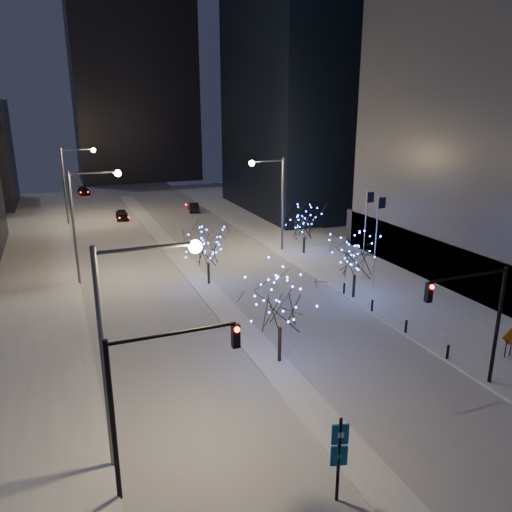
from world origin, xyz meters
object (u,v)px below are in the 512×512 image
street_lamp_w_mid (85,211)px  traffic_signal_east (478,310)px  car_near (122,215)px  traffic_signal_west (152,386)px  car_far (84,191)px  construction_sign (510,339)px  wayfinding_sign (339,451)px  street_lamp_w_near (128,326)px  holiday_tree_median_far (208,246)px  holiday_tree_median_near (280,302)px  holiday_tree_plaza_near (356,255)px  holiday_tree_plaza_far (305,222)px  street_lamp_east (275,192)px  street_lamp_w_far (72,175)px  car_mid (193,207)px

street_lamp_w_mid → traffic_signal_east: (17.88, -26.00, -1.74)m
car_near → traffic_signal_west: bearing=-92.7°
car_far → construction_sign: (20.37, -72.99, 0.70)m
traffic_signal_west → wayfinding_sign: 7.65m
street_lamp_w_near → traffic_signal_west: bearing=-76.0°
holiday_tree_median_far → holiday_tree_median_near: bearing=-90.0°
holiday_tree_plaza_near → construction_sign: (3.32, -12.25, -2.35)m
car_near → holiday_tree_median_near: holiday_tree_median_near is taller
traffic_signal_west → car_far: 75.93m
traffic_signal_west → holiday_tree_plaza_near: (18.94, 15.05, -1.07)m
car_near → holiday_tree_plaza_far: size_ratio=0.74×
street_lamp_w_mid → holiday_tree_median_far: (9.44, -4.46, -2.95)m
street_lamp_east → holiday_tree_plaza_near: bearing=-88.4°
traffic_signal_east → holiday_tree_median_far: (-8.44, 21.54, -1.21)m
street_lamp_w_far → street_lamp_w_mid: bearing=-90.0°
holiday_tree_median_far → holiday_tree_plaza_far: bearing=23.9°
street_lamp_w_far → car_mid: size_ratio=2.49×
traffic_signal_west → construction_sign: size_ratio=3.56×
car_far → holiday_tree_plaza_far: holiday_tree_plaza_far is taller
wayfinding_sign → holiday_tree_median_near: bearing=93.4°
street_lamp_w_mid → construction_sign: bearing=-46.8°
car_far → street_lamp_w_mid: bearing=-97.1°
wayfinding_sign → construction_sign: (15.82, 6.14, -0.99)m
street_lamp_w_near → street_lamp_east: size_ratio=1.00×
holiday_tree_median_far → holiday_tree_plaza_near: (10.00, -7.49, 0.13)m
holiday_tree_plaza_far → construction_sign: (1.24, -25.10, -2.12)m
street_lamp_w_far → car_far: (2.39, 23.79, -5.87)m
holiday_tree_median_far → construction_sign: 23.92m
street_lamp_w_near → street_lamp_east: (19.02, 28.00, -0.05)m
street_lamp_w_far → holiday_tree_plaza_far: size_ratio=1.84×
holiday_tree_plaza_near → traffic_signal_west: bearing=-141.5°
traffic_signal_west → holiday_tree_plaza_far: traffic_signal_west is taller
car_near → construction_sign: (16.82, -49.53, 0.65)m
street_lamp_w_near → car_near: 51.01m
street_lamp_east → car_mid: street_lamp_east is taller
traffic_signal_west → holiday_tree_plaza_far: (21.02, 27.90, -1.30)m
street_lamp_w_mid → holiday_tree_median_near: street_lamp_w_mid is taller
street_lamp_east → holiday_tree_plaza_near: 15.21m
traffic_signal_east → construction_sign: traffic_signal_east is taller
street_lamp_w_mid → street_lamp_east: same height
street_lamp_w_near → car_mid: 54.98m
construction_sign → traffic_signal_west: bearing=-167.9°
holiday_tree_median_near → holiday_tree_median_far: size_ratio=1.12×
street_lamp_w_near → street_lamp_w_mid: (0.00, 25.00, 0.00)m
traffic_signal_west → construction_sign: bearing=7.2°
street_lamp_w_mid → car_far: street_lamp_w_mid is taller
street_lamp_w_far → holiday_tree_plaza_near: street_lamp_w_far is taller
car_far → holiday_tree_plaza_near: holiday_tree_plaza_near is taller
car_near → holiday_tree_plaza_near: 39.76m
traffic_signal_east → car_mid: size_ratio=1.74×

